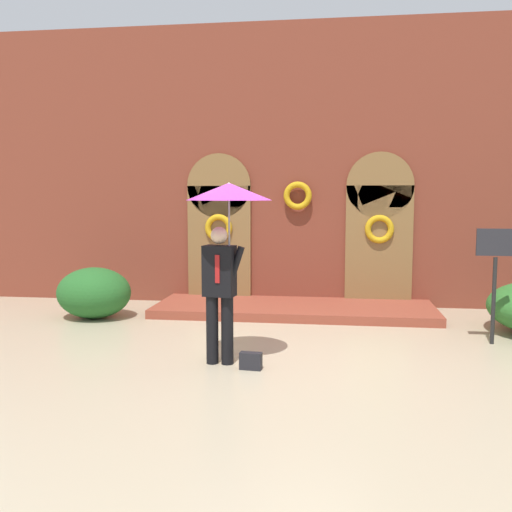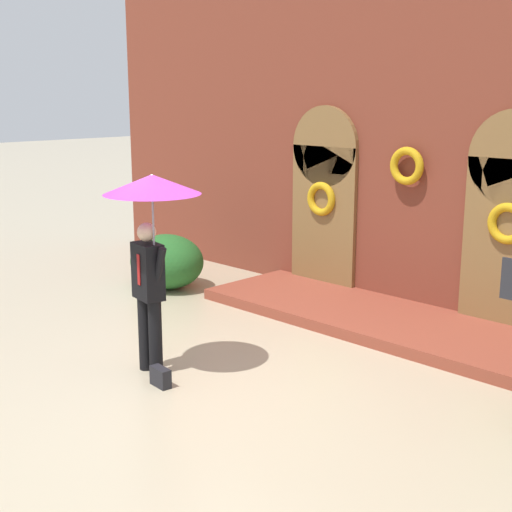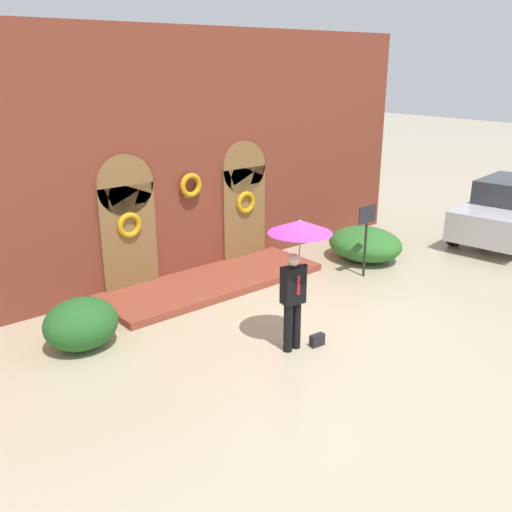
% 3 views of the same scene
% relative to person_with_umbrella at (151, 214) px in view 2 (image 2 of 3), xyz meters
% --- Properties ---
extents(ground_plane, '(80.00, 80.00, 0.00)m').
position_rel_person_with_umbrella_xyz_m(ground_plane, '(0.64, 0.32, -1.91)').
color(ground_plane, tan).
extents(building_facade, '(14.00, 2.30, 5.60)m').
position_rel_person_with_umbrella_xyz_m(building_facade, '(0.64, 4.47, 0.76)').
color(building_facade, brown).
rests_on(building_facade, ground).
extents(person_with_umbrella, '(1.10, 1.10, 2.36)m').
position_rel_person_with_umbrella_xyz_m(person_with_umbrella, '(0.00, 0.00, 0.00)').
color(person_with_umbrella, black).
rests_on(person_with_umbrella, ground).
extents(handbag, '(0.29, 0.15, 0.22)m').
position_rel_person_with_umbrella_xyz_m(handbag, '(0.34, -0.20, -1.80)').
color(handbag, black).
rests_on(handbag, ground).
extents(shrub_left, '(1.33, 1.18, 0.92)m').
position_rel_person_with_umbrella_xyz_m(shrub_left, '(-2.91, 2.47, -1.45)').
color(shrub_left, '#235B23').
rests_on(shrub_left, ground).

